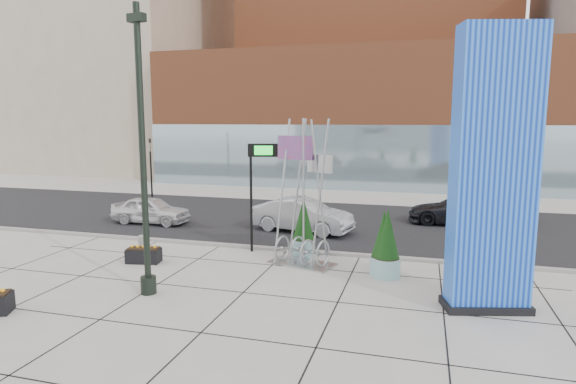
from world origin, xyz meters
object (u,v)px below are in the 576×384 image
(lamp_post, at_px, (144,180))
(car_silver_mid, at_px, (302,216))
(concrete_bollard, at_px, (144,245))
(car_white_west, at_px, (151,210))
(blue_pylon, at_px, (493,177))
(overhead_street_sign, at_px, (269,160))
(public_art_sculpture, at_px, (303,227))

(lamp_post, bearing_deg, car_silver_mid, 74.59)
(concrete_bollard, relative_size, car_white_west, 0.19)
(blue_pylon, bearing_deg, concrete_bollard, 154.99)
(blue_pylon, relative_size, concrete_bollard, 10.20)
(blue_pylon, relative_size, car_silver_mid, 1.62)
(lamp_post, xyz_separation_m, concrete_bollard, (-2.58, 3.81, -3.18))
(blue_pylon, xyz_separation_m, lamp_post, (-9.97, -1.52, -0.25))
(concrete_bollard, distance_m, car_silver_mid, 7.63)
(concrete_bollard, height_order, overhead_street_sign, overhead_street_sign)
(public_art_sculpture, relative_size, concrete_bollard, 7.04)
(lamp_post, xyz_separation_m, overhead_street_sign, (2.18, 5.45, 0.24))
(blue_pylon, height_order, car_silver_mid, blue_pylon)
(lamp_post, relative_size, car_silver_mid, 1.79)
(concrete_bollard, distance_m, car_white_west, 6.06)
(public_art_sculpture, relative_size, car_silver_mid, 1.12)
(lamp_post, height_order, car_silver_mid, lamp_post)
(overhead_street_sign, bearing_deg, public_art_sculpture, -49.77)
(overhead_street_sign, height_order, car_white_west, overhead_street_sign)
(concrete_bollard, distance_m, overhead_street_sign, 6.09)
(car_white_west, bearing_deg, lamp_post, -149.23)
(public_art_sculpture, relative_size, overhead_street_sign, 1.23)
(blue_pylon, relative_size, public_art_sculpture, 1.45)
(concrete_bollard, height_order, car_silver_mid, car_silver_mid)
(public_art_sculpture, distance_m, car_white_west, 10.58)
(concrete_bollard, xyz_separation_m, car_white_west, (-2.91, 5.30, 0.31))
(overhead_street_sign, bearing_deg, car_white_west, 139.22)
(concrete_bollard, relative_size, overhead_street_sign, 0.17)
(blue_pylon, distance_m, car_silver_mid, 11.22)
(blue_pylon, height_order, lamp_post, lamp_post)
(blue_pylon, distance_m, concrete_bollard, 13.22)
(lamp_post, height_order, overhead_street_sign, lamp_post)
(lamp_post, distance_m, car_white_west, 11.02)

